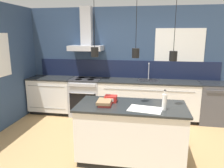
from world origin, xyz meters
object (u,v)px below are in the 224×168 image
oven_range (86,97)px  dishwasher (212,103)px  book_stack (105,103)px  red_supply_box (111,99)px  bottle_on_island (164,102)px

oven_range → dishwasher: size_ratio=1.00×
book_stack → red_supply_box: bearing=71.2°
oven_range → book_stack: bearing=-65.8°
oven_range → book_stack: size_ratio=2.99×
dishwasher → bottle_on_island: size_ratio=3.08×
oven_range → bottle_on_island: size_ratio=3.08×
oven_range → red_supply_box: 2.03m
bottle_on_island → red_supply_box: 0.86m
book_stack → red_supply_box: red_supply_box is taller
dishwasher → red_supply_box: size_ratio=4.83×
bottle_on_island → red_supply_box: size_ratio=1.57×
book_stack → dishwasher: bearing=42.7°
bottle_on_island → book_stack: (-0.88, 0.07, -0.08)m
book_stack → red_supply_box: 0.19m
dishwasher → oven_range: bearing=-179.9°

